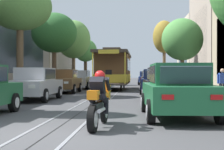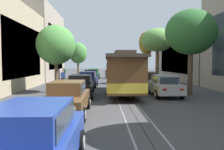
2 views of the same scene
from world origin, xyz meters
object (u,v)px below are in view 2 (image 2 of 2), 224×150
parked_car_brown_mid_left (148,79)px  pedestrian_on_left_pavement (63,76)px  parked_car_blue_sixth_right (29,143)px  fire_hydrant (140,76)px  parked_car_green_near_left (132,73)px  parked_car_navy_mid_right (88,79)px  parked_car_silver_second_left (138,76)px  street_tree_kerb_right_near (78,53)px  parked_car_green_near_right (93,74)px  street_tree_kerb_left_second (157,40)px  parked_car_black_second_right (91,76)px  street_tree_kerb_right_second (56,45)px  parked_car_brown_fifth_right (67,98)px  pedestrian_on_right_pavement (64,73)px  parked_car_black_fourth_right (80,86)px  street_tree_kerb_left_mid (191,33)px  parked_car_silver_fourth_left (164,85)px  cable_car_trolley (123,73)px  motorcycle_with_rider (106,74)px  street_tree_kerb_left_near (147,43)px  pedestrian_crossing_far (156,75)px

parked_car_brown_mid_left → pedestrian_on_left_pavement: size_ratio=2.81×
parked_car_blue_sixth_right → fire_hydrant: size_ratio=5.22×
pedestrian_on_left_pavement → parked_car_green_near_left: bearing=-139.1°
parked_car_navy_mid_right → parked_car_brown_mid_left: bearing=175.6°
parked_car_silver_second_left → street_tree_kerb_right_near: bearing=-32.6°
parked_car_green_near_right → street_tree_kerb_left_second: (-7.98, 8.91, 4.34)m
parked_car_black_second_right → street_tree_kerb_right_second: size_ratio=0.79×
parked_car_blue_sixth_right → parked_car_brown_fifth_right: bearing=-88.1°
street_tree_kerb_right_second → pedestrian_on_right_pavement: bearing=-81.6°
parked_car_black_fourth_right → parked_car_green_near_right: bearing=-90.3°
street_tree_kerb_left_second → pedestrian_on_left_pavement: street_tree_kerb_left_second is taller
parked_car_blue_sixth_right → street_tree_kerb_left_mid: bearing=-125.4°
parked_car_brown_mid_left → fire_hydrant: size_ratio=5.23×
parked_car_silver_fourth_left → parked_car_green_near_right: size_ratio=0.99×
parked_car_green_near_right → parked_car_navy_mid_right: same height
parked_car_navy_mid_right → cable_car_trolley: 6.54m
parked_car_silver_second_left → street_tree_kerb_right_near: size_ratio=0.76×
parked_car_black_fourth_right → street_tree_kerb_left_second: (-8.07, -9.26, 4.34)m
parked_car_brown_mid_left → pedestrian_on_left_pavement: parked_car_brown_mid_left is taller
street_tree_kerb_right_near → pedestrian_on_left_pavement: street_tree_kerb_right_near is taller
fire_hydrant → parked_car_green_near_left: bearing=-9.0°
parked_car_silver_fourth_left → street_tree_kerb_left_second: (-1.87, -9.33, 4.34)m
parked_car_silver_second_left → motorcycle_with_rider: bearing=-62.8°
street_tree_kerb_left_near → pedestrian_crossing_far: (-0.40, 4.58, -4.63)m
parked_car_navy_mid_right → parked_car_silver_second_left: bearing=-135.7°
parked_car_brown_mid_left → street_tree_kerb_left_mid: bearing=110.7°
street_tree_kerb_right_near → parked_car_black_second_right: bearing=113.1°
cable_car_trolley → pedestrian_on_right_pavement: (7.62, -16.81, -0.70)m
pedestrian_crossing_far → parked_car_green_near_right: bearing=-33.0°
parked_car_brown_mid_left → pedestrian_on_right_pavement: (10.70, -11.59, 0.16)m
street_tree_kerb_left_near → street_tree_kerb_left_mid: (0.07, 16.79, -0.75)m
parked_car_black_second_right → fire_hydrant: bearing=-142.9°
parked_car_silver_fourth_left → pedestrian_crossing_far: size_ratio=2.79×
street_tree_kerb_right_near → motorcycle_with_rider: bearing=-151.6°
parked_car_silver_fourth_left → street_tree_kerb_left_near: 17.92m
street_tree_kerb_left_second → pedestrian_crossing_far: (-0.72, -3.25, -4.26)m
parked_car_brown_mid_left → street_tree_kerb_left_near: street_tree_kerb_left_near is taller
street_tree_kerb_right_near → pedestrian_crossing_far: street_tree_kerb_right_near is taller
street_tree_kerb_right_second → motorcycle_with_rider: bearing=-103.7°
pedestrian_on_left_pavement → pedestrian_crossing_far: size_ratio=1.00×
parked_car_green_near_right → parked_car_silver_fourth_left: bearing=108.5°
street_tree_kerb_right_near → cable_car_trolley: 18.14m
parked_car_brown_fifth_right → parked_car_blue_sixth_right: (-0.18, 5.67, 0.00)m
parked_car_black_second_right → motorcycle_with_rider: parked_car_black_second_right is taller
parked_car_black_second_right → street_tree_kerb_left_second: (-8.08, 3.15, 4.34)m
street_tree_kerb_left_near → street_tree_kerb_right_near: 10.79m
parked_car_silver_second_left → parked_car_green_near_left: bearing=-90.7°
parked_car_silver_fourth_left → parked_car_navy_mid_right: same height
parked_car_green_near_right → street_tree_kerb_left_near: bearing=172.6°
parked_car_silver_fourth_left → fire_hydrant: 18.34m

